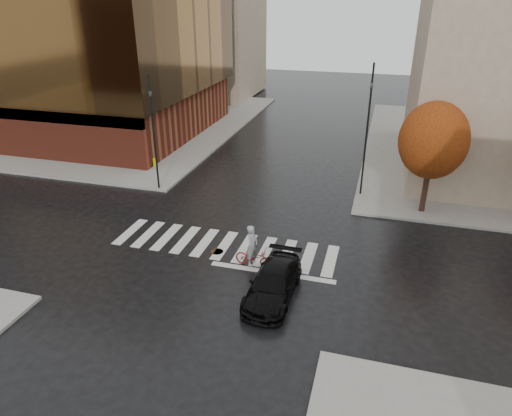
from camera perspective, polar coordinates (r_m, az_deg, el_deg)
The scene contains 12 objects.
ground at distance 23.45m, azimuth -4.36°, elevation -5.26°, with size 120.00×120.00×0.00m, color black.
sidewalk_nw at distance 50.27m, azimuth -19.13°, elevation 10.32°, with size 30.00×30.00×0.15m, color gray.
crosswalk at distance 23.85m, azimuth -3.95°, elevation -4.66°, with size 12.00×3.00×0.01m, color silver.
office_glass at distance 47.19m, azimuth -23.77°, elevation 18.92°, with size 27.00×19.00×16.00m.
building_nw_far at distance 60.54m, azimuth -7.24°, elevation 23.45°, with size 14.00×12.00×20.00m, color gray.
tree_ne_a at distance 27.44m, azimuth 21.29°, elevation 7.85°, with size 3.80×3.80×6.50m.
sedan at distance 19.74m, azimuth 2.17°, elevation -9.40°, with size 1.84×4.54×1.32m, color black.
cyclist at distance 21.70m, azimuth -0.33°, elevation -5.63°, with size 1.96×0.86×2.16m.
traffic_light_nw at distance 29.73m, azimuth -12.76°, elevation 10.00°, with size 0.21×0.18×7.37m.
traffic_light_ne at distance 28.75m, azimuth 13.82°, elevation 10.50°, with size 0.18×0.22×8.15m.
fire_hydrant at distance 34.98m, azimuth -12.59°, elevation 5.68°, with size 0.23×0.23×0.65m.
manhole at distance 23.32m, azimuth -4.88°, elevation -5.45°, with size 0.63×0.63×0.01m, color #473419.
Camera 1 is at (7.23, -18.87, 11.88)m, focal length 32.00 mm.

